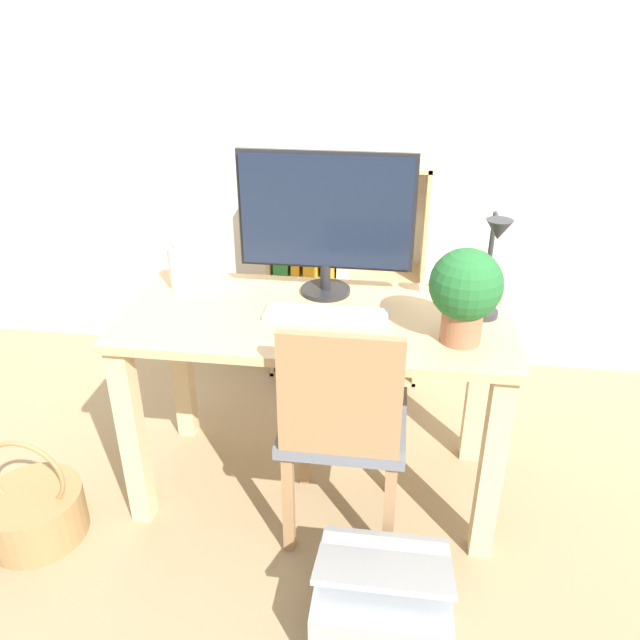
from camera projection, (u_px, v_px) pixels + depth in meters
ground_plane at (316, 483)px, 2.39m from camera, size 10.00×10.00×0.00m
wall_back at (349, 90)px, 2.71m from camera, size 8.00×0.05×2.60m
desk at (316, 353)px, 2.13m from camera, size 1.28×0.60×0.72m
monitor at (326, 216)px, 2.09m from camera, size 0.60×0.18×0.50m
keyboard at (326, 315)px, 2.04m from camera, size 0.41×0.12×0.02m
vase at (180, 265)px, 2.21m from camera, size 0.08×0.08×0.20m
desk_lamp at (492, 260)px, 1.90m from camera, size 0.10×0.19×0.36m
potted_plant at (465, 290)px, 1.82m from camera, size 0.22×0.22×0.29m
chair at (343, 423)px, 1.97m from camera, size 0.40×0.40×0.84m
bookshelf at (323, 276)px, 2.93m from camera, size 0.71×0.28×1.04m
basket at (34, 511)px, 2.13m from camera, size 0.33×0.33×0.40m
storage_box at (382, 602)px, 1.79m from camera, size 0.39×0.38×0.28m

